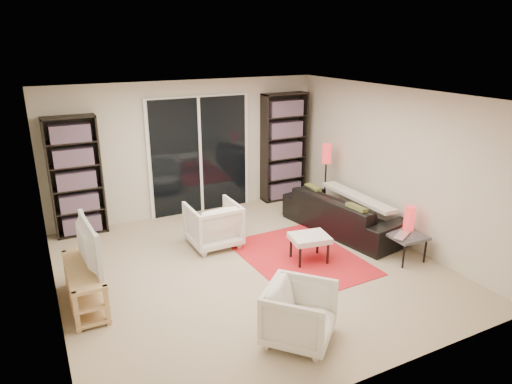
% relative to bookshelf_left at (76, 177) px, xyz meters
% --- Properties ---
extents(floor, '(5.00, 5.00, 0.00)m').
position_rel_bookshelf_left_xyz_m(floor, '(1.95, -2.33, -0.98)').
color(floor, tan).
rests_on(floor, ground).
extents(wall_back, '(5.00, 0.02, 2.40)m').
position_rel_bookshelf_left_xyz_m(wall_back, '(1.95, 0.17, 0.22)').
color(wall_back, beige).
rests_on(wall_back, ground).
extents(wall_front, '(5.00, 0.02, 2.40)m').
position_rel_bookshelf_left_xyz_m(wall_front, '(1.95, -4.83, 0.22)').
color(wall_front, beige).
rests_on(wall_front, ground).
extents(wall_left, '(0.02, 5.00, 2.40)m').
position_rel_bookshelf_left_xyz_m(wall_left, '(-0.55, -2.33, 0.22)').
color(wall_left, beige).
rests_on(wall_left, ground).
extents(wall_right, '(0.02, 5.00, 2.40)m').
position_rel_bookshelf_left_xyz_m(wall_right, '(4.45, -2.33, 0.22)').
color(wall_right, beige).
rests_on(wall_right, ground).
extents(ceiling, '(5.00, 5.00, 0.02)m').
position_rel_bookshelf_left_xyz_m(ceiling, '(1.95, -2.33, 1.42)').
color(ceiling, white).
rests_on(ceiling, wall_back).
extents(sliding_door, '(1.92, 0.08, 2.16)m').
position_rel_bookshelf_left_xyz_m(sliding_door, '(2.15, 0.13, 0.07)').
color(sliding_door, white).
rests_on(sliding_door, ground).
extents(bookshelf_left, '(0.80, 0.30, 1.95)m').
position_rel_bookshelf_left_xyz_m(bookshelf_left, '(0.00, 0.00, 0.00)').
color(bookshelf_left, black).
rests_on(bookshelf_left, ground).
extents(bookshelf_right, '(0.90, 0.30, 2.10)m').
position_rel_bookshelf_left_xyz_m(bookshelf_right, '(3.85, -0.00, 0.07)').
color(bookshelf_right, black).
rests_on(bookshelf_right, ground).
extents(tv_stand, '(0.38, 1.19, 0.50)m').
position_rel_bookshelf_left_xyz_m(tv_stand, '(-0.23, -2.27, -0.71)').
color(tv_stand, '#DBBA80').
rests_on(tv_stand, floor).
extents(tv, '(0.19, 0.98, 0.56)m').
position_rel_bookshelf_left_xyz_m(tv, '(-0.21, -2.27, -0.20)').
color(tv, black).
rests_on(tv, tv_stand).
extents(rug, '(1.58, 2.10, 0.01)m').
position_rel_bookshelf_left_xyz_m(rug, '(2.75, -2.40, -0.97)').
color(rug, red).
rests_on(rug, floor).
extents(sofa, '(1.20, 2.27, 0.63)m').
position_rel_bookshelf_left_xyz_m(sofa, '(3.92, -1.87, -0.66)').
color(sofa, black).
rests_on(sofa, floor).
extents(armchair_back, '(0.75, 0.77, 0.70)m').
position_rel_bookshelf_left_xyz_m(armchair_back, '(1.78, -1.41, -0.63)').
color(armchair_back, silver).
rests_on(armchair_back, floor).
extents(armchair_front, '(0.98, 0.98, 0.64)m').
position_rel_bookshelf_left_xyz_m(armchair_front, '(1.70, -4.04, -0.65)').
color(armchair_front, silver).
rests_on(armchair_front, floor).
extents(ottoman, '(0.60, 0.52, 0.40)m').
position_rel_bookshelf_left_xyz_m(ottoman, '(2.81, -2.53, -0.63)').
color(ottoman, silver).
rests_on(ottoman, floor).
extents(side_table, '(0.52, 0.52, 0.40)m').
position_rel_bookshelf_left_xyz_m(side_table, '(4.07, -3.13, -0.62)').
color(side_table, '#424247').
rests_on(side_table, floor).
extents(laptop, '(0.42, 0.37, 0.03)m').
position_rel_bookshelf_left_xyz_m(laptop, '(3.98, -3.21, -0.56)').
color(laptop, silver).
rests_on(laptop, side_table).
extents(table_lamp, '(0.16, 0.16, 0.36)m').
position_rel_bookshelf_left_xyz_m(table_lamp, '(4.23, -3.01, -0.40)').
color(table_lamp, red).
rests_on(table_lamp, side_table).
extents(floor_lamp, '(0.19, 0.19, 1.29)m').
position_rel_bookshelf_left_xyz_m(floor_lamp, '(4.15, -0.99, -0.00)').
color(floor_lamp, black).
rests_on(floor_lamp, floor).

